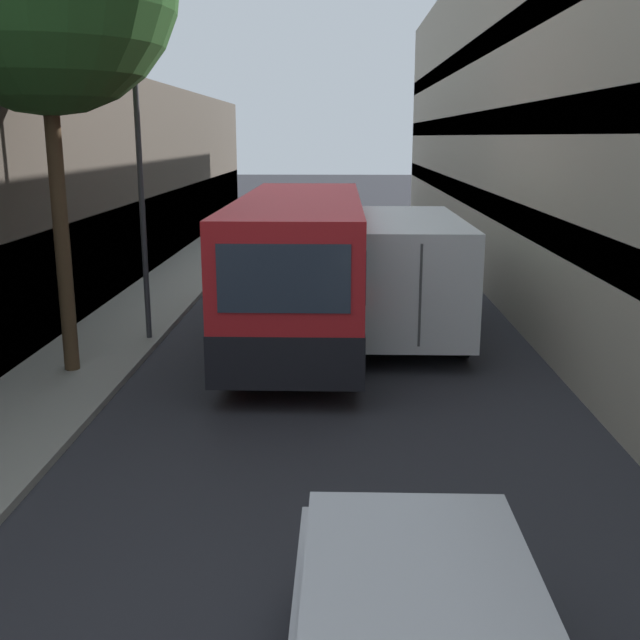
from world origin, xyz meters
TOP-DOWN VIEW (x-y plane):
  - ground_plane at (0.00, 15.00)m, footprint 150.00×150.00m
  - sidewalk_left at (-4.91, 15.00)m, footprint 2.29×60.00m
  - building_right_apartment at (5.51, 15.00)m, footprint 2.40×60.00m
  - bus at (-0.69, 15.94)m, footprint 2.61×9.71m
  - box_truck at (1.69, 17.08)m, footprint 2.31×7.90m
  - panel_van at (-1.61, 25.42)m, footprint 1.84×4.57m
  - street_lamp at (-4.02, 15.46)m, footprint 0.36×0.80m

SIDE VIEW (x-z plane):
  - ground_plane at x=0.00m, z-range 0.00..0.00m
  - sidewalk_left at x=-4.91m, z-range 0.00..0.12m
  - panel_van at x=-1.61m, z-range 0.11..2.02m
  - box_truck at x=1.69m, z-range 0.15..2.85m
  - bus at x=-0.69m, z-range 0.09..3.26m
  - building_right_apartment at x=5.51m, z-range -0.03..10.24m
  - street_lamp at x=-4.02m, z-range 1.53..9.52m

